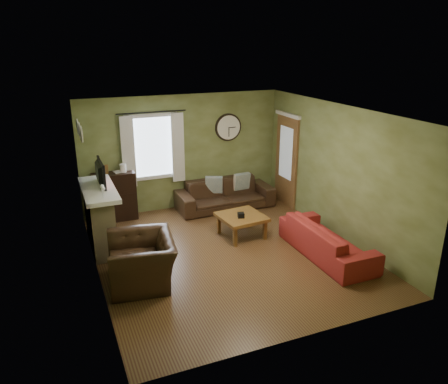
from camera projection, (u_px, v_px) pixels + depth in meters
name	position (u px, v px, depth m)	size (l,w,h in m)	color
floor	(227.00, 253.00, 8.06)	(4.60, 5.20, 0.00)	#54381F
ceiling	(228.00, 112.00, 7.20)	(4.60, 5.20, 0.00)	white
wall_left	(92.00, 204.00, 6.80)	(0.00, 5.20, 2.60)	olive
wall_right	(337.00, 172.00, 8.46)	(0.00, 5.20, 2.60)	olive
wall_back	(183.00, 152.00, 9.90)	(4.60, 0.00, 2.60)	olive
wall_front	(309.00, 249.00, 5.36)	(4.60, 0.00, 2.60)	olive
fireplace	(100.00, 220.00, 8.13)	(0.40, 1.40, 1.10)	tan
firebox	(111.00, 230.00, 8.28)	(0.04, 0.60, 0.55)	black
mantel	(98.00, 190.00, 7.94)	(0.58, 1.60, 0.08)	white
tv	(97.00, 176.00, 8.01)	(0.60, 0.08, 0.35)	black
tv_screen	(101.00, 173.00, 8.02)	(0.02, 0.62, 0.36)	#994C3F
medallion_left	(82.00, 134.00, 7.19)	(0.28, 0.28, 0.03)	white
medallion_mid	(80.00, 130.00, 7.50)	(0.28, 0.28, 0.03)	white
medallion_right	(78.00, 127.00, 7.80)	(0.28, 0.28, 0.03)	white
window_pane	(152.00, 147.00, 9.56)	(1.00, 0.02, 1.30)	silver
curtain_rod	(152.00, 112.00, 9.22)	(0.03, 0.03, 1.50)	black
curtain_left	(128.00, 152.00, 9.29)	(0.28, 0.04, 1.55)	silver
curtain_right	(178.00, 148.00, 9.69)	(0.28, 0.04, 1.55)	silver
wall_clock	(229.00, 127.00, 10.08)	(0.64, 0.06, 0.64)	white
door	(286.00, 161.00, 10.14)	(0.05, 0.90, 2.10)	brown
bookshelf	(115.00, 197.00, 9.39)	(0.89, 0.38, 1.05)	black
book	(114.00, 177.00, 9.26)	(0.16, 0.22, 0.02)	brown
sofa_brown	(225.00, 194.00, 10.13)	(2.23, 0.87, 0.65)	black
pillow_left	(214.00, 185.00, 10.09)	(0.39, 0.12, 0.39)	#8D9C99
pillow_right	(242.00, 181.00, 10.32)	(0.39, 0.12, 0.39)	#8D9C99
sofa_red	(327.00, 240.00, 7.89)	(2.08, 0.81, 0.61)	maroon
armchair	(142.00, 261.00, 6.98)	(1.18, 1.03, 0.76)	black
coffee_table	(241.00, 226.00, 8.67)	(0.84, 0.84, 0.45)	brown
tissue_box	(241.00, 220.00, 8.52)	(0.12, 0.12, 0.10)	black
wine_glass_a	(103.00, 193.00, 7.38)	(0.07, 0.07, 0.20)	white
wine_glass_b	(102.00, 190.00, 7.48)	(0.07, 0.07, 0.21)	white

